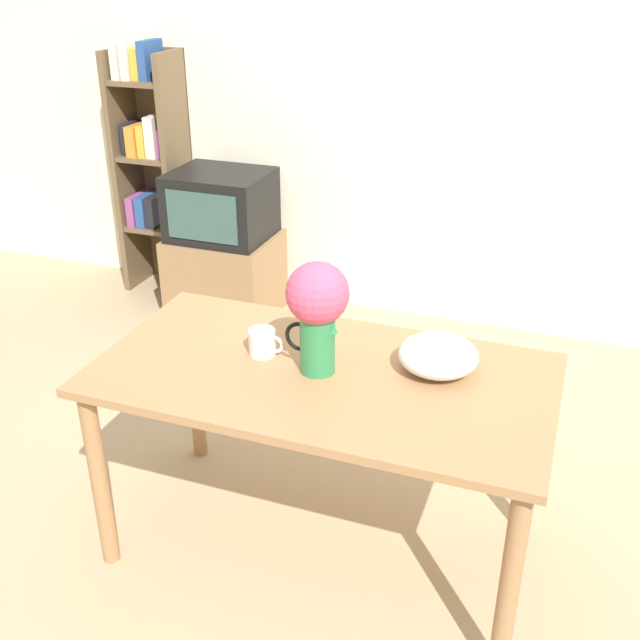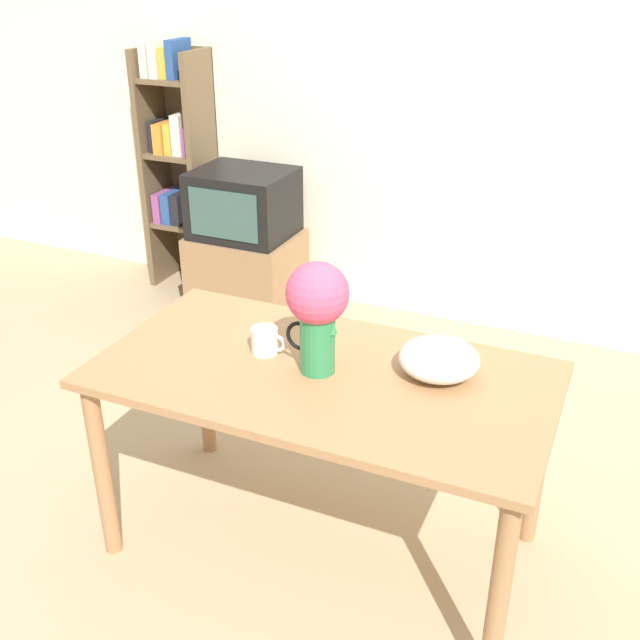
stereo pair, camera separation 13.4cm
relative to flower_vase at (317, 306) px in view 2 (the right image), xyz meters
The scene contains 9 objects.
ground_plane 0.97m from the flower_vase, 33.43° to the left, with size 12.00×12.00×0.00m, color tan.
wall_back 2.07m from the flower_vase, 89.31° to the left, with size 8.00×0.05×2.60m.
table 0.33m from the flower_vase, ahead, with size 1.50×0.79×0.74m.
flower_vase is the anchor object (origin of this frame).
coffee_mug 0.29m from the flower_vase, 169.47° to the left, with size 0.13×0.09×0.09m.
white_bowl 0.43m from the flower_vase, 19.84° to the left, with size 0.26×0.26×0.12m.
tv_stand 2.16m from the flower_vase, 125.94° to the left, with size 0.59×0.49×0.49m.
tv_set 2.05m from the flower_vase, 125.98° to the left, with size 0.54×0.46×0.38m.
bookshelf 2.59m from the flower_vase, 133.33° to the left, with size 0.39×0.31×1.52m.
Camera 2 is at (0.84, -1.96, 1.98)m, focal length 42.00 mm.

